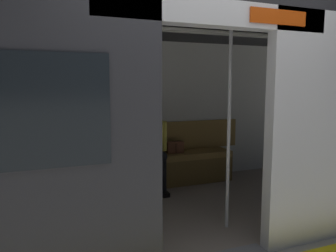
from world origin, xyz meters
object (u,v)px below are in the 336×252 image
Objects in this scene: grab_pole_door at (149,134)px; grab_pole_far at (229,128)px; person_seated at (150,142)px; bench_seat at (141,164)px; handbag at (174,147)px; book at (119,156)px; train_car at (159,85)px.

grab_pole_door is 0.91m from grab_pole_far.
person_seated is 1.80m from grab_pole_door.
bench_seat is 0.59m from handbag.
grab_pole_far reaches higher than book.
train_car is 24.62× the size of handbag.
handbag is 0.12× the size of grab_pole_far.
grab_pole_door is 1.00× the size of grab_pole_far.
grab_pole_door is (0.57, 1.66, 0.38)m from person_seated.
train_car is 0.93m from grab_pole_far.
handbag is (-0.63, -1.04, -0.94)m from train_car.
person_seated is 1.63m from grab_pole_far.
person_seated is at bearing -77.96° from grab_pole_far.
train_car reaches higher than person_seated.
book is at bearing -77.10° from train_car.
handbag is (-0.44, -0.12, -0.13)m from person_seated.
person_seated reaches higher than handbag.
person_seated is 0.47m from handbag.
book is 0.10× the size of grab_pole_far.
grab_pole_door is at bearing 90.71° from book.
train_car reaches higher than grab_pole_far.
grab_pole_far is (0.10, 1.67, 0.51)m from handbag.
train_car reaches higher than bench_seat.
book reaches higher than bench_seat.
bench_seat is at bearing -104.78° from grab_pole_door.
grab_pole_door reaches higher than bench_seat.
bench_seat is 0.35m from person_seated.
grab_pole_door reaches higher than book.
train_car is 1.54m from handbag.
bench_seat is 13.18× the size of book.
handbag is 1.75m from grab_pole_far.
bench_seat is 2.40× the size of person_seated.
person_seated is 0.56× the size of grab_pole_far.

